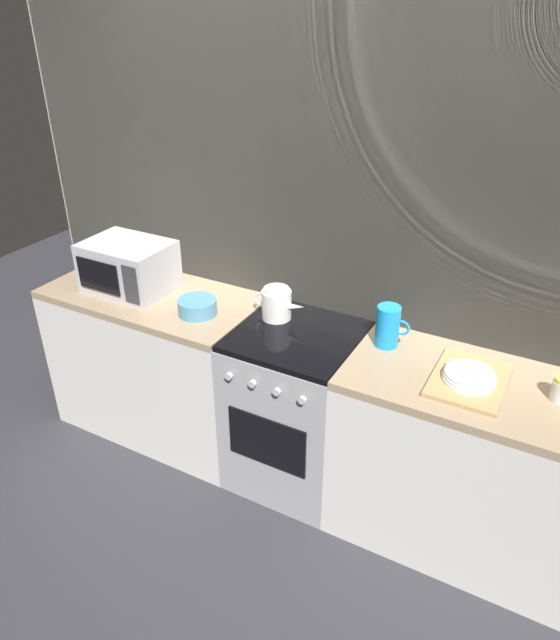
{
  "coord_description": "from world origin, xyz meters",
  "views": [
    {
      "loc": [
        1.09,
        -2.17,
        2.35
      ],
      "look_at": [
        -0.09,
        0.0,
        0.95
      ],
      "focal_mm": 32.81,
      "sensor_mm": 36.0,
      "label": 1
    }
  ],
  "objects_px": {
    "kettle": "(277,303)",
    "mixing_bowl": "(197,307)",
    "stove_unit": "(296,408)",
    "dish_pile": "(469,378)",
    "pitcher": "(388,326)",
    "microwave": "(128,266)"
  },
  "relations": [
    {
      "from": "stove_unit",
      "to": "dish_pile",
      "type": "xyz_separation_m",
      "value": [
        0.83,
        -0.02,
        0.47
      ]
    },
    {
      "from": "kettle",
      "to": "dish_pile",
      "type": "relative_size",
      "value": 0.71
    },
    {
      "from": "mixing_bowl",
      "to": "pitcher",
      "type": "height_order",
      "value": "pitcher"
    },
    {
      "from": "microwave",
      "to": "mixing_bowl",
      "type": "distance_m",
      "value": 0.51
    },
    {
      "from": "dish_pile",
      "to": "microwave",
      "type": "bearing_deg",
      "value": 179.59
    },
    {
      "from": "stove_unit",
      "to": "microwave",
      "type": "height_order",
      "value": "microwave"
    },
    {
      "from": "dish_pile",
      "to": "stove_unit",
      "type": "bearing_deg",
      "value": 178.8
    },
    {
      "from": "kettle",
      "to": "pitcher",
      "type": "bearing_deg",
      "value": 1.68
    },
    {
      "from": "kettle",
      "to": "mixing_bowl",
      "type": "height_order",
      "value": "kettle"
    },
    {
      "from": "stove_unit",
      "to": "dish_pile",
      "type": "height_order",
      "value": "dish_pile"
    },
    {
      "from": "microwave",
      "to": "dish_pile",
      "type": "xyz_separation_m",
      "value": [
        1.86,
        -0.01,
        -0.11
      ]
    },
    {
      "from": "pitcher",
      "to": "kettle",
      "type": "bearing_deg",
      "value": -178.32
    },
    {
      "from": "stove_unit",
      "to": "pitcher",
      "type": "bearing_deg",
      "value": 14.88
    },
    {
      "from": "stove_unit",
      "to": "kettle",
      "type": "relative_size",
      "value": 3.16
    },
    {
      "from": "kettle",
      "to": "mixing_bowl",
      "type": "bearing_deg",
      "value": -157.54
    },
    {
      "from": "microwave",
      "to": "kettle",
      "type": "distance_m",
      "value": 0.88
    },
    {
      "from": "pitcher",
      "to": "dish_pile",
      "type": "distance_m",
      "value": 0.44
    },
    {
      "from": "dish_pile",
      "to": "mixing_bowl",
      "type": "bearing_deg",
      "value": -178.09
    },
    {
      "from": "microwave",
      "to": "dish_pile",
      "type": "bearing_deg",
      "value": -0.41
    },
    {
      "from": "mixing_bowl",
      "to": "kettle",
      "type": "bearing_deg",
      "value": 22.46
    },
    {
      "from": "stove_unit",
      "to": "dish_pile",
      "type": "bearing_deg",
      "value": -1.2
    },
    {
      "from": "microwave",
      "to": "mixing_bowl",
      "type": "relative_size",
      "value": 2.3
    }
  ]
}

